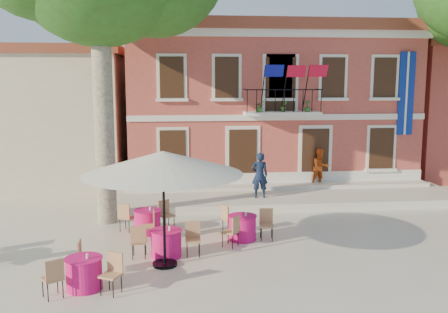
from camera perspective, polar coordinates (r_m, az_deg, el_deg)
ground at (r=16.08m, az=3.71°, el=-9.03°), size 90.00×90.00×0.00m
main_building at (r=25.51m, az=4.50°, el=6.23°), size 13.50×9.59×7.50m
neighbor_west at (r=27.04m, az=-20.76°, el=4.64°), size 9.40×9.40×6.40m
terrace at (r=20.58m, az=7.19°, el=-4.66°), size 14.00×3.40×0.30m
patio_umbrella at (r=13.00m, az=-6.98°, el=-0.73°), size 4.16×4.16×3.09m
pedestrian_navy at (r=19.63m, az=4.09°, el=-2.14°), size 0.66×0.44×1.80m
pedestrian_orange at (r=22.06m, az=10.96°, el=-1.23°), size 0.92×0.78×1.66m
cafe_table_0 at (r=14.23m, az=-6.62°, el=-9.70°), size 1.93×0.90×0.95m
cafe_table_1 at (r=12.52m, az=-15.71°, el=-12.56°), size 1.87×1.66×0.95m
cafe_table_3 at (r=16.36m, az=-8.75°, el=-7.23°), size 1.87×1.68×0.95m
cafe_table_4 at (r=15.56m, az=2.10°, el=-7.97°), size 1.71×1.86×0.95m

